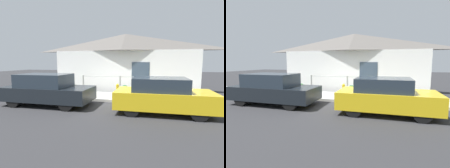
{
  "view_description": "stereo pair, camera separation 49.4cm",
  "coord_description": "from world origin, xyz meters",
  "views": [
    {
      "loc": [
        2.17,
        -8.38,
        2.05
      ],
      "look_at": [
        -0.08,
        0.3,
        0.9
      ],
      "focal_mm": 28.0,
      "sensor_mm": 36.0,
      "label": 1
    },
    {
      "loc": [
        2.64,
        -8.25,
        2.05
      ],
      "look_at": [
        -0.08,
        0.3,
        0.9
      ],
      "focal_mm": 28.0,
      "sensor_mm": 36.0,
      "label": 2
    }
  ],
  "objects": [
    {
      "name": "fence",
      "position": [
        0.0,
        1.91,
        0.72
      ],
      "size": [
        4.9,
        0.1,
        1.06
      ],
      "color": "#999993",
      "rests_on": "sidewalk"
    },
    {
      "name": "ground_plane",
      "position": [
        0.0,
        0.0,
        0.0
      ],
      "size": [
        60.0,
        60.0,
        0.0
      ],
      "primitive_type": "plane",
      "color": "#2D2D30"
    },
    {
      "name": "house",
      "position": [
        0.0,
        3.59,
        3.13
      ],
      "size": [
        9.73,
        2.23,
        3.93
      ],
      "color": "white",
      "rests_on": "ground_plane"
    },
    {
      "name": "potted_plant_near_hydrant",
      "position": [
        0.4,
        1.35,
        0.45
      ],
      "size": [
        0.5,
        0.5,
        0.58
      ],
      "color": "brown",
      "rests_on": "sidewalk"
    },
    {
      "name": "fire_hydrant",
      "position": [
        0.18,
        0.46,
        0.54
      ],
      "size": [
        0.36,
        0.16,
        0.77
      ],
      "color": "yellow",
      "rests_on": "sidewalk"
    },
    {
      "name": "car_right",
      "position": [
        2.39,
        -1.25,
        0.71
      ],
      "size": [
        3.84,
        1.88,
        1.42
      ],
      "rotation": [
        0.0,
        0.0,
        0.03
      ],
      "color": "gold",
      "rests_on": "ground_plane"
    },
    {
      "name": "car_left",
      "position": [
        -2.83,
        -1.25,
        0.74
      ],
      "size": [
        4.21,
        1.85,
        1.48
      ],
      "rotation": [
        0.0,
        0.0,
        0.02
      ],
      "color": "black",
      "rests_on": "ground_plane"
    },
    {
      "name": "sidewalk",
      "position": [
        0.0,
        1.03,
        0.07
      ],
      "size": [
        24.0,
        2.06,
        0.14
      ],
      "color": "#B2AFA8",
      "rests_on": "ground_plane"
    },
    {
      "name": "potted_plant_by_fence",
      "position": [
        -2.87,
        1.41,
        0.44
      ],
      "size": [
        0.41,
        0.41,
        0.56
      ],
      "color": "brown",
      "rests_on": "sidewalk"
    }
  ]
}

